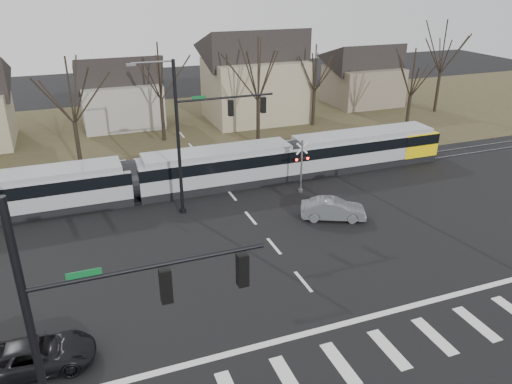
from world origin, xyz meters
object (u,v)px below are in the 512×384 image
object	(u,v)px
tram	(216,167)
suv	(36,355)
sedan	(333,209)
rail_crossing_signal	(301,168)

from	to	relation	value
tram	suv	bearing A→B (deg)	-128.15
suv	sedan	bearing A→B (deg)	-63.10
tram	sedan	size ratio (longest dim) A/B	8.74
sedan	suv	world-z (taller)	sedan
rail_crossing_signal	tram	bearing A→B (deg)	150.03
tram	sedan	bearing A→B (deg)	-55.06
suv	rail_crossing_signal	size ratio (longest dim) A/B	1.20
tram	suv	distance (m)	20.08
tram	sedan	distance (m)	9.83
sedan	rail_crossing_signal	bearing A→B (deg)	24.65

